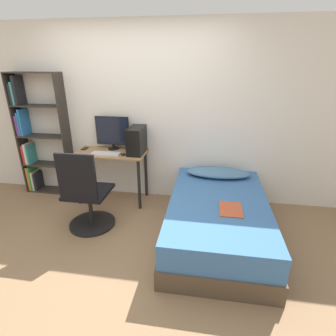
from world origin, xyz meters
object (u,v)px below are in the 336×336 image
Objects in this scene: monitor at (112,132)px; keyboard at (106,154)px; office_chair at (87,200)px; pc_tower at (137,140)px; bookshelf at (35,138)px; bed at (217,218)px.

monitor is 1.23× the size of keyboard.
office_chair is 2.56× the size of keyboard.
bookshelf is at bearing 176.45° from pc_tower.
office_chair reaches higher than keyboard.
keyboard is (-1.57, 0.59, 0.53)m from bed.
office_chair is 1.11m from monitor.
office_chair is 0.76m from keyboard.
bookshelf is 3.68× the size of monitor.
bookshelf reaches higher than pc_tower.
office_chair is (1.20, -0.90, -0.49)m from bookshelf.
keyboard is at bearing -10.79° from bookshelf.
bookshelf is 1.64m from pc_tower.
office_chair is 1.06m from pc_tower.
pc_tower is (0.42, 0.13, 0.17)m from keyboard.
bed is 4.64× the size of keyboard.
office_chair is at bearing -91.59° from keyboard.
pc_tower is (0.40, -0.13, -0.07)m from monitor.
office_chair reaches higher than bed.
monitor is 0.36m from keyboard.
monitor is at bearing 87.54° from office_chair.
bookshelf reaches higher than bed.
monitor is 1.22× the size of pc_tower.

